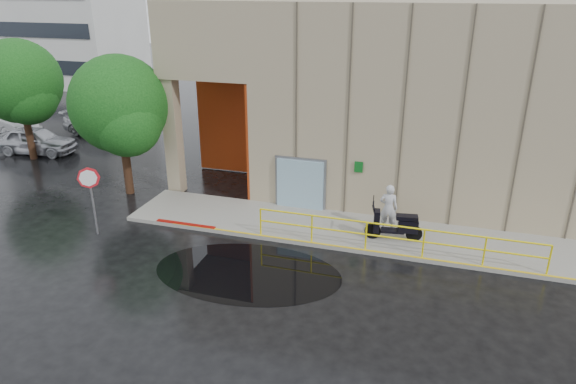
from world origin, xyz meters
name	(u,v)px	position (x,y,z in m)	size (l,w,h in m)	color
ground	(242,285)	(0.00, 0.00, 0.00)	(120.00, 120.00, 0.00)	black
sidewalk	(390,236)	(4.00, 4.50, 0.07)	(20.00, 3.00, 0.15)	gray
building	(439,91)	(5.10, 10.98, 4.21)	(20.00, 10.17, 8.00)	tan
guardrail	(394,239)	(4.25, 3.15, 0.68)	(9.56, 0.06, 1.03)	#FFEC0D
person	(388,208)	(3.84, 4.77, 1.05)	(0.66, 0.43, 1.81)	silver
scooter	(395,217)	(4.15, 4.12, 1.04)	(2.04, 0.93, 1.55)	black
stop_sign	(90,186)	(-6.38, 1.67, 1.91)	(0.69, 0.45, 2.62)	slate
red_curb	(186,226)	(-3.50, 3.10, 0.09)	(2.40, 0.18, 0.18)	#980D07
puddle	(248,272)	(-0.10, 0.76, 0.00)	(6.08, 3.74, 0.01)	black
car_a	(35,140)	(-15.53, 9.06, 0.73)	(1.73, 4.31, 1.47)	silver
car_b	(1,121)	(-20.37, 11.69, 0.82)	(1.74, 5.00, 1.65)	#BABABC
car_c	(103,123)	(-14.33, 13.35, 0.73)	(2.04, 5.03, 1.46)	#ACAFB3
tree_near	(121,109)	(-7.35, 5.43, 3.80)	(4.06, 4.06, 6.00)	black
tree_far	(21,85)	(-14.93, 8.20, 3.89)	(4.18, 4.18, 6.15)	black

